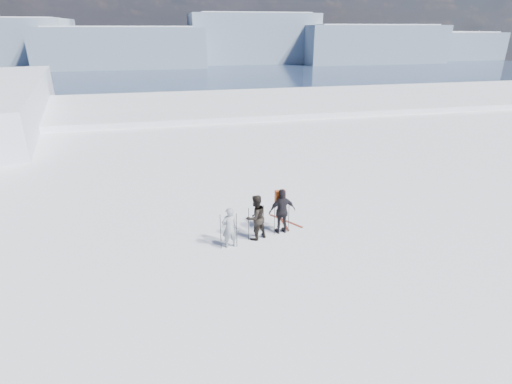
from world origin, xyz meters
TOP-DOWN VIEW (x-y plane):
  - lake_basin at (0.00, 30.00)m, footprint 820.00×820.00m
  - far_mountain_range at (29.60, 454.78)m, footprint 770.00×110.00m
  - skier_grey at (-3.55, 2.08)m, footprint 0.62×0.47m
  - skier_dark at (-2.50, 2.48)m, footprint 1.06×0.97m
  - skier_pack at (-1.40, 2.72)m, footprint 1.09×0.51m
  - backpack at (-1.42, 2.97)m, footprint 0.40×0.24m
  - ski_poles at (-2.54, 2.36)m, footprint 2.76×0.71m
  - skis_loose at (-1.02, 3.60)m, footprint 1.02×1.70m

SIDE VIEW (x-z plane):
  - far_mountain_range at x=29.60m, z-range -33.69..19.31m
  - lake_basin at x=0.00m, z-range -42.31..29.31m
  - skis_loose at x=-1.02m, z-range 0.00..0.03m
  - ski_poles at x=-2.54m, z-range -0.03..1.33m
  - skier_grey at x=-3.55m, z-range 0.00..1.56m
  - skier_dark at x=-2.50m, z-range 0.00..1.76m
  - skier_pack at x=-1.40m, z-range 0.00..1.81m
  - backpack at x=-1.42m, z-range 1.81..2.35m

